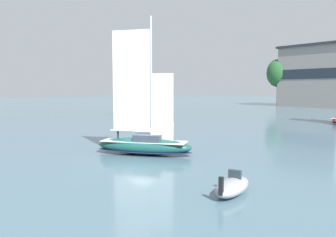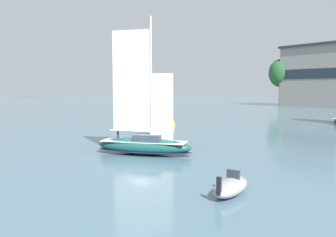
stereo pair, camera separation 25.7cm
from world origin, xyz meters
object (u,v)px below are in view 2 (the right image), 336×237
(channel_buoy, at_px, (172,122))
(sailboat_moored_outer_mooring, at_px, (121,113))
(tree_shore_left, at_px, (280,73))
(motor_tender, at_px, (231,186))
(sailboat_main, at_px, (144,144))

(channel_buoy, bearing_deg, sailboat_moored_outer_mooring, 167.71)
(tree_shore_left, height_order, channel_buoy, tree_shore_left)
(tree_shore_left, distance_m, sailboat_moored_outer_mooring, 64.56)
(sailboat_moored_outer_mooring, bearing_deg, tree_shore_left, 88.53)
(sailboat_moored_outer_mooring, bearing_deg, motor_tender, -25.70)
(sailboat_main, xyz_separation_m, sailboat_moored_outer_mooring, (-38.87, 21.87, -0.43))
(tree_shore_left, distance_m, motor_tender, 102.27)
(tree_shore_left, relative_size, channel_buoy, 9.55)
(sailboat_main, distance_m, sailboat_moored_outer_mooring, 44.60)
(sailboat_main, xyz_separation_m, motor_tender, (12.83, -3.01, -0.55))
(sailboat_moored_outer_mooring, height_order, channel_buoy, sailboat_moored_outer_mooring)
(sailboat_main, xyz_separation_m, channel_buoy, (-15.17, 16.70, -0.36))
(sailboat_main, height_order, sailboat_moored_outer_mooring, sailboat_main)
(tree_shore_left, relative_size, sailboat_moored_outer_mooring, 1.86)
(channel_buoy, bearing_deg, sailboat_main, -47.75)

